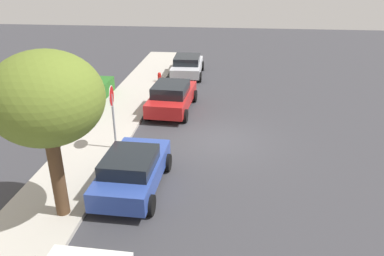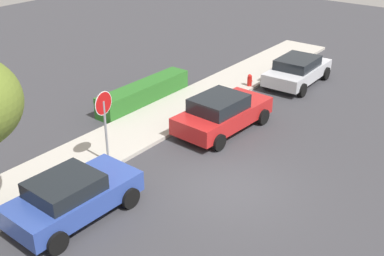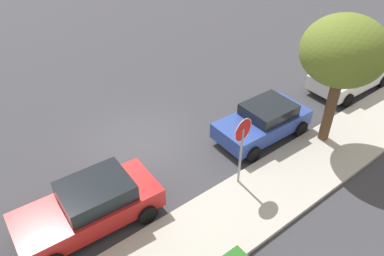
% 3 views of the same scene
% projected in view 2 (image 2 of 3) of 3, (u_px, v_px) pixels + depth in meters
% --- Properties ---
extents(ground_plane, '(60.00, 60.00, 0.00)m').
position_uv_depth(ground_plane, '(231.00, 187.00, 15.35)').
color(ground_plane, '#38383D').
extents(sidewalk_curb, '(32.00, 2.55, 0.14)m').
position_uv_depth(sidewalk_curb, '(118.00, 140.00, 18.10)').
color(sidewalk_curb, '#B2ADA3').
rests_on(sidewalk_curb, ground_plane).
extents(stop_sign, '(0.81, 0.12, 2.73)m').
position_uv_depth(stop_sign, '(105.00, 116.00, 15.76)').
color(stop_sign, gray).
rests_on(stop_sign, ground_plane).
extents(parked_car_blue, '(3.90, 2.07, 1.39)m').
position_uv_depth(parked_car_blue, '(72.00, 196.00, 13.62)').
color(parked_car_blue, '#2D479E').
rests_on(parked_car_blue, ground_plane).
extents(parked_car_red, '(4.37, 2.24, 1.49)m').
position_uv_depth(parked_car_red, '(222.00, 113.00, 18.70)').
color(parked_car_red, red).
rests_on(parked_car_red, ground_plane).
extents(parked_car_silver, '(4.16, 2.13, 1.35)m').
position_uv_depth(parked_car_silver, '(298.00, 70.00, 23.33)').
color(parked_car_silver, silver).
rests_on(parked_car_silver, ground_plane).
extents(fire_hydrant, '(0.30, 0.22, 0.72)m').
position_uv_depth(fire_hydrant, '(250.00, 81.00, 22.93)').
color(fire_hydrant, red).
rests_on(fire_hydrant, ground_plane).
extents(front_yard_hedge, '(5.04, 0.95, 0.93)m').
position_uv_depth(front_yard_hedge, '(144.00, 93.00, 21.28)').
color(front_yard_hedge, '#286623').
rests_on(front_yard_hedge, ground_plane).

